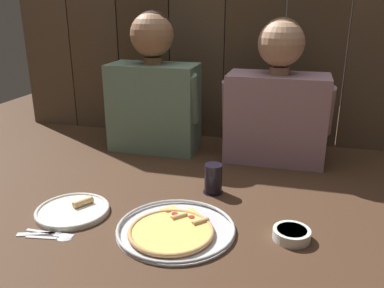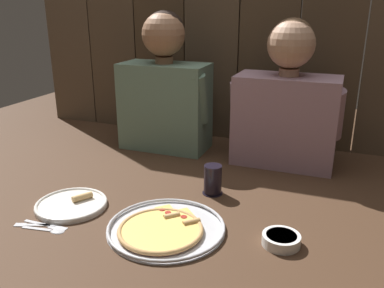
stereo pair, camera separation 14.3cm
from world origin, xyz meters
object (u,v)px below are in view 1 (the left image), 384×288
(diner_left, at_px, (154,88))
(pizza_tray, at_px, (174,229))
(drinking_glass, at_px, (213,179))
(diner_right, at_px, (277,99))
(dinner_plate, at_px, (73,210))
(dipping_bowl, at_px, (292,234))

(diner_left, bearing_deg, pizza_tray, -65.78)
(drinking_glass, height_order, diner_right, diner_right)
(dinner_plate, bearing_deg, diner_right, 47.97)
(dinner_plate, distance_m, drinking_glass, 0.49)
(diner_left, relative_size, diner_right, 1.04)
(diner_right, bearing_deg, drinking_glass, -115.26)
(pizza_tray, height_order, diner_left, diner_left)
(pizza_tray, height_order, dipping_bowl, dipping_bowl)
(dipping_bowl, relative_size, diner_right, 0.18)
(diner_right, bearing_deg, pizza_tray, -109.23)
(dipping_bowl, bearing_deg, diner_right, 98.97)
(dipping_bowl, xyz_separation_m, diner_left, (-0.65, 0.64, 0.27))
(dinner_plate, distance_m, diner_right, 0.93)
(pizza_tray, xyz_separation_m, diner_right, (0.24, 0.69, 0.26))
(drinking_glass, xyz_separation_m, dipping_bowl, (0.29, -0.24, -0.04))
(dinner_plate, bearing_deg, dipping_bowl, 2.13)
(pizza_tray, height_order, diner_right, diner_right)
(pizza_tray, relative_size, diner_left, 0.58)
(pizza_tray, distance_m, dinner_plate, 0.36)
(pizza_tray, bearing_deg, diner_left, 114.22)
(drinking_glass, height_order, diner_left, diner_left)
(pizza_tray, distance_m, drinking_glass, 0.30)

